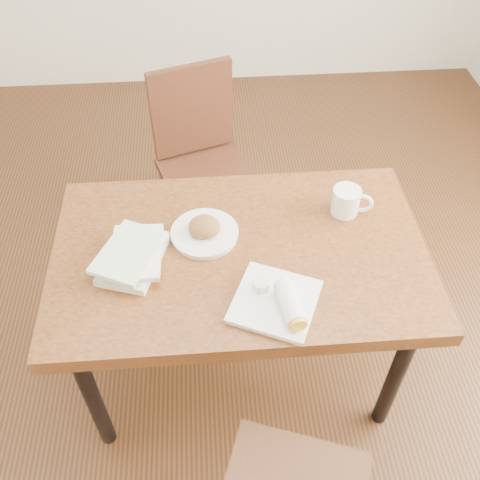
{
  "coord_description": "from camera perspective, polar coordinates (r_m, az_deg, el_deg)",
  "views": [
    {
      "loc": [
        -0.1,
        -1.26,
        2.14
      ],
      "look_at": [
        0.0,
        0.0,
        0.8
      ],
      "focal_mm": 40.0,
      "sensor_mm": 36.0,
      "label": 1
    }
  ],
  "objects": [
    {
      "name": "chair_far",
      "position": [
        2.63,
        -4.09,
        9.2
      ],
      "size": [
        0.53,
        0.53,
        0.95
      ],
      "color": "#411D12",
      "rests_on": "ground"
    },
    {
      "name": "book_stack",
      "position": [
        1.85,
        -11.35,
        -1.65
      ],
      "size": [
        0.27,
        0.31,
        0.07
      ],
      "color": "white",
      "rests_on": "table"
    },
    {
      "name": "plate_burrito",
      "position": [
        1.7,
        4.24,
        -6.61
      ],
      "size": [
        0.34,
        0.34,
        0.09
      ],
      "color": "white",
      "rests_on": "table"
    },
    {
      "name": "plate_scone",
      "position": [
        1.91,
        -3.81,
        0.98
      ],
      "size": [
        0.24,
        0.24,
        0.08
      ],
      "color": "white",
      "rests_on": "table"
    },
    {
      "name": "coffee_mug",
      "position": [
        2.02,
        11.36,
        4.13
      ],
      "size": [
        0.15,
        0.1,
        0.11
      ],
      "color": "white",
      "rests_on": "table"
    },
    {
      "name": "table",
      "position": [
        1.94,
        0.0,
        -2.65
      ],
      "size": [
        1.32,
        0.82,
        0.75
      ],
      "color": "brown",
      "rests_on": "ground"
    },
    {
      "name": "ground",
      "position": [
        2.49,
        0.0,
        -12.87
      ],
      "size": [
        4.0,
        5.0,
        0.01
      ],
      "primitive_type": "cube",
      "color": "#472814",
      "rests_on": "ground"
    }
  ]
}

